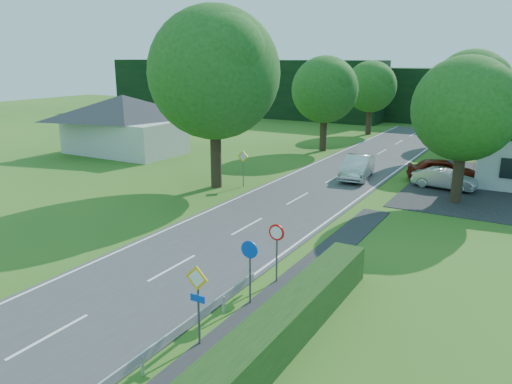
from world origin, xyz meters
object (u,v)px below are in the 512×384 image
Objects in this scene: motorcycle at (357,176)px; parked_car_red at (442,170)px; parked_car_silver_a at (444,179)px; parasol at (474,166)px; moving_car at (357,167)px; streetlight at (460,124)px.

parked_car_red is at bearing 14.85° from motorcycle.
parked_car_silver_a reaches higher than motorcycle.
parasol is at bearing -11.44° from parked_car_silver_a.
motorcycle is at bearing -80.40° from moving_car.
streetlight is 3.86× the size of parasol.
parked_car_silver_a is 1.93× the size of parasol.
motorcycle is 8.67m from parasol.
moving_car is (-6.65, 0.90, -3.61)m from streetlight.
parasol is at bearing 22.02° from moving_car.
parked_car_red reaches higher than parked_car_silver_a.
moving_car is 5.88m from parked_car_silver_a.
parked_car_red is (5.37, 2.10, -0.03)m from moving_car.
motorcycle is 0.41× the size of parked_car_silver_a.
motorcycle is 0.79× the size of parasol.
streetlight is at bearing -15.36° from moving_car.
streetlight is at bearing -135.58° from parked_car_silver_a.
streetlight is 4.86× the size of motorcycle.
parked_car_silver_a is (5.49, 1.36, 0.23)m from motorcycle.
streetlight reaches higher than parked_car_silver_a.
parasol reaches higher than motorcycle.
motorcycle is 0.35× the size of parked_car_red.
parasol reaches higher than moving_car.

